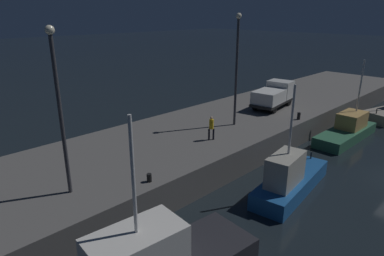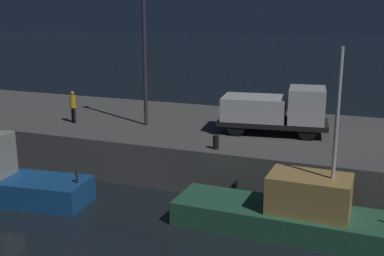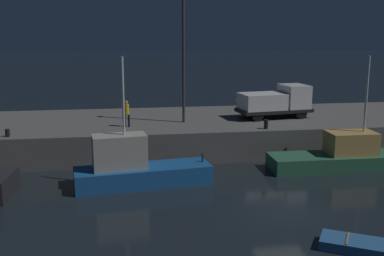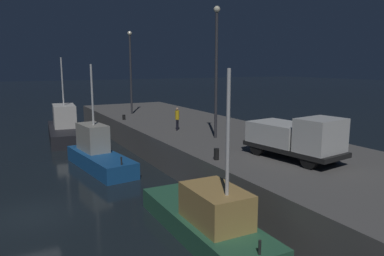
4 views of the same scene
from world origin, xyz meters
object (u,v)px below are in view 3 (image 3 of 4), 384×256
at_px(dinghy_orange_near, 369,247).
at_px(utility_truck, 276,101).
at_px(fishing_boat_blue, 340,156).
at_px(lamp_post_east, 183,49).
at_px(bollard_west, 266,124).
at_px(fishing_boat_orange, 136,168).
at_px(dockworker, 127,112).
at_px(bollard_central, 7,133).

xyz_separation_m(dinghy_orange_near, utility_truck, (1.94, 17.50, 3.08)).
xyz_separation_m(fishing_boat_blue, dinghy_orange_near, (-3.93, -10.82, -0.61)).
height_order(dinghy_orange_near, lamp_post_east, lamp_post_east).
bearing_deg(fishing_boat_blue, utility_truck, 106.62).
height_order(dinghy_orange_near, utility_truck, utility_truck).
bearing_deg(utility_truck, bollard_west, -116.69).
bearing_deg(fishing_boat_orange, dinghy_orange_near, -47.28).
bearing_deg(dockworker, dinghy_orange_near, -60.06).
bearing_deg(utility_truck, dockworker, -171.09).
distance_m(dinghy_orange_near, lamp_post_east, 18.87).
distance_m(fishing_boat_blue, bollard_central, 20.60).
relative_size(fishing_boat_blue, bollard_central, 17.61).
bearing_deg(lamp_post_east, fishing_boat_orange, -116.43).
relative_size(fishing_boat_blue, bollard_west, 13.37).
distance_m(dinghy_orange_near, bollard_west, 13.86).
bearing_deg(fishing_boat_blue, bollard_central, 171.64).
xyz_separation_m(lamp_post_east, utility_truck, (7.01, 0.71, -3.89)).
xyz_separation_m(lamp_post_east, bollard_central, (-11.33, -2.98, -4.88)).
bearing_deg(dinghy_orange_near, dockworker, 119.94).
distance_m(fishing_boat_blue, dockworker, 14.11).
height_order(lamp_post_east, utility_truck, lamp_post_east).
relative_size(fishing_boat_orange, bollard_west, 12.56).
relative_size(dockworker, bollard_west, 2.88).
distance_m(fishing_boat_orange, dockworker, 6.67).
relative_size(fishing_boat_orange, dockworker, 4.37).
height_order(fishing_boat_blue, bollard_west, fishing_boat_blue).
bearing_deg(dinghy_orange_near, bollard_west, 89.91).
xyz_separation_m(lamp_post_east, dockworker, (-4.01, -1.01, -4.10)).
xyz_separation_m(dockworker, bollard_central, (-7.32, -1.97, -0.78)).
xyz_separation_m(fishing_boat_orange, bollard_central, (-7.68, 4.36, 1.30)).
height_order(fishing_boat_blue, bollard_central, fishing_boat_blue).
distance_m(bollard_west, bollard_central, 16.42).
height_order(lamp_post_east, bollard_central, lamp_post_east).
bearing_deg(dinghy_orange_near, fishing_boat_blue, 70.03).
distance_m(lamp_post_east, dockworker, 5.83).
relative_size(fishing_boat_blue, dockworker, 4.65).
xyz_separation_m(bollard_west, bollard_central, (-16.42, 0.11, -0.07)).
height_order(fishing_boat_orange, bollard_west, fishing_boat_orange).
xyz_separation_m(fishing_boat_blue, bollard_west, (-3.91, 2.87, 1.55)).
xyz_separation_m(fishing_boat_blue, utility_truck, (-1.99, 6.68, 2.47)).
bearing_deg(fishing_boat_orange, lamp_post_east, 63.57).
bearing_deg(fishing_boat_orange, fishing_boat_blue, 6.20).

